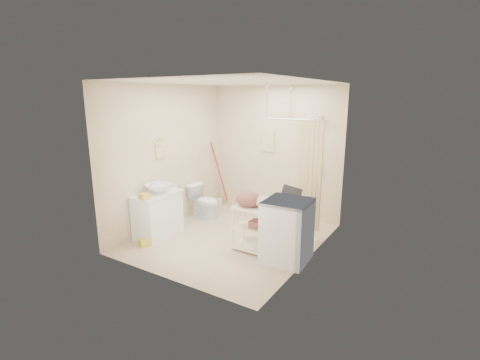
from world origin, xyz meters
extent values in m
plane|color=beige|center=(0.00, 0.00, 0.00)|extent=(3.20, 3.20, 0.00)
cube|color=silver|center=(0.00, 0.00, 2.60)|extent=(2.80, 3.20, 0.04)
cube|color=beige|center=(0.00, 1.60, 1.30)|extent=(2.80, 0.04, 2.60)
cube|color=beige|center=(0.00, -1.60, 1.30)|extent=(2.80, 0.04, 2.60)
cube|color=beige|center=(-1.40, 0.00, 1.30)|extent=(0.04, 3.20, 2.60)
cube|color=beige|center=(1.40, 0.00, 1.30)|extent=(0.04, 3.20, 2.60)
cube|color=silver|center=(-1.16, -0.57, 0.38)|extent=(0.53, 0.89, 0.77)
imported|color=silver|center=(-1.13, -0.53, 0.85)|extent=(0.55, 0.55, 0.16)
cube|color=gold|center=(-1.08, -0.93, 0.81)|extent=(0.19, 0.16, 0.09)
cube|color=yellow|center=(-1.06, -1.01, 0.08)|extent=(0.34, 0.31, 0.15)
imported|color=white|center=(-1.04, 0.59, 0.34)|extent=(0.69, 0.44, 0.67)
imported|color=brown|center=(-0.21, 1.39, 0.17)|extent=(0.19, 0.13, 0.33)
imported|color=#9C4126|center=(0.15, 1.44, 0.16)|extent=(0.20, 0.17, 0.33)
cube|color=beige|center=(-0.15, 1.58, 1.50)|extent=(0.28, 0.03, 0.42)
imported|color=silver|center=(0.59, 1.52, 1.43)|extent=(0.11, 0.11, 0.22)
imported|color=#4D64AA|center=(0.73, 1.50, 1.40)|extent=(0.09, 0.09, 0.16)
cube|color=silver|center=(1.14, -0.25, 0.46)|extent=(0.67, 0.69, 0.93)
camera|label=1|loc=(3.08, -4.67, 2.38)|focal=26.00mm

